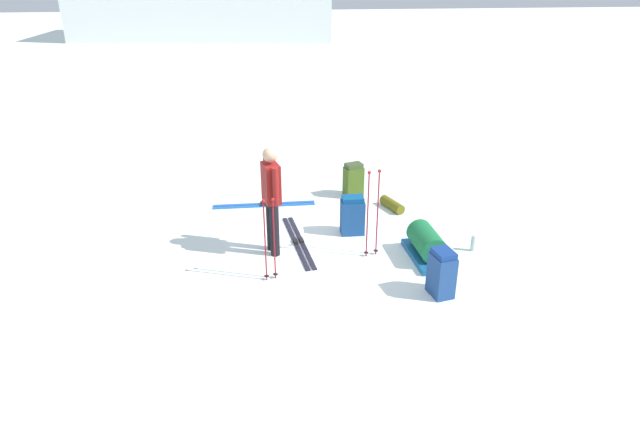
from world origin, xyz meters
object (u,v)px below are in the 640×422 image
(skier_standing, at_px, (272,195))
(ski_pair_far, at_px, (298,242))
(gear_sled, at_px, (426,245))
(ski_pair_near, at_px, (264,205))
(backpack_large_dark, at_px, (352,216))
(ski_poles_planted_far, at_px, (373,210))
(ski_poles_planted_near, at_px, (269,235))
(backpack_bright, at_px, (442,273))
(backpack_small_spare, at_px, (353,180))
(thermos_bottle, at_px, (473,243))
(sleeping_mat_rolled, at_px, (392,205))

(skier_standing, relative_size, ski_pair_far, 0.93)
(skier_standing, distance_m, gear_sled, 2.45)
(ski_pair_near, bearing_deg, backpack_large_dark, -41.12)
(ski_poles_planted_far, bearing_deg, ski_poles_planted_near, -160.35)
(backpack_bright, bearing_deg, ski_pair_near, 126.49)
(ski_pair_near, bearing_deg, backpack_small_spare, 9.63)
(backpack_bright, distance_m, backpack_small_spare, 3.55)
(ski_pair_near, xyz_separation_m, backpack_large_dark, (1.45, -1.26, 0.31))
(ski_poles_planted_near, bearing_deg, gear_sled, 9.20)
(backpack_small_spare, height_order, ski_poles_planted_far, ski_poles_planted_far)
(ski_pair_near, distance_m, backpack_bright, 3.99)
(backpack_large_dark, xyz_separation_m, gear_sled, (0.99, -0.94, -0.10))
(thermos_bottle, bearing_deg, ski_pair_near, 147.71)
(ski_poles_planted_far, xyz_separation_m, gear_sled, (0.81, -0.17, -0.55))
(skier_standing, distance_m, sleeping_mat_rolled, 2.72)
(backpack_bright, relative_size, ski_poles_planted_far, 0.49)
(ski_poles_planted_near, relative_size, sleeping_mat_rolled, 2.27)
(backpack_large_dark, height_order, ski_poles_planted_near, ski_poles_planted_near)
(ski_poles_planted_near, bearing_deg, ski_poles_planted_far, 19.65)
(skier_standing, height_order, sleeping_mat_rolled, skier_standing)
(sleeping_mat_rolled, bearing_deg, skier_standing, -147.24)
(backpack_small_spare, distance_m, ski_poles_planted_near, 3.31)
(ski_pair_far, distance_m, sleeping_mat_rolled, 2.10)
(ski_pair_far, bearing_deg, sleeping_mat_rolled, 32.55)
(backpack_large_dark, height_order, sleeping_mat_rolled, backpack_large_dark)
(backpack_small_spare, xyz_separation_m, ski_poles_planted_far, (-0.07, -2.32, 0.45))
(skier_standing, bearing_deg, backpack_bright, -32.49)
(skier_standing, height_order, backpack_large_dark, skier_standing)
(skier_standing, relative_size, backpack_bright, 2.51)
(ski_pair_near, relative_size, sleeping_mat_rolled, 3.39)
(ski_poles_planted_far, bearing_deg, ski_pair_far, 154.44)
(backpack_bright, xyz_separation_m, backpack_small_spare, (-0.67, 3.49, -0.01))
(skier_standing, bearing_deg, ski_poles_planted_near, -93.76)
(ski_poles_planted_far, relative_size, gear_sled, 1.32)
(ski_pair_near, xyz_separation_m, ski_pair_far, (0.54, -1.51, 0.00))
(backpack_small_spare, xyz_separation_m, gear_sled, (0.74, -2.49, -0.10))
(skier_standing, distance_m, backpack_bright, 2.72)
(backpack_large_dark, height_order, gear_sled, backpack_large_dark)
(sleeping_mat_rolled, bearing_deg, backpack_small_spare, 132.14)
(ski_pair_far, relative_size, backpack_small_spare, 2.80)
(backpack_large_dark, distance_m, ski_poles_planted_far, 0.91)
(gear_sled, bearing_deg, ski_poles_planted_near, -170.80)
(ski_pair_far, distance_m, ski_poles_planted_far, 1.42)
(sleeping_mat_rolled, distance_m, thermos_bottle, 1.89)
(ski_pair_far, distance_m, gear_sled, 2.03)
(ski_pair_far, height_order, backpack_large_dark, backpack_large_dark)
(backpack_large_dark, bearing_deg, gear_sled, -43.57)
(ski_pair_far, relative_size, sleeping_mat_rolled, 3.34)
(ski_poles_planted_near, xyz_separation_m, thermos_bottle, (3.14, 0.54, -0.57))
(backpack_bright, xyz_separation_m, ski_poles_planted_near, (-2.28, 0.62, 0.36))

